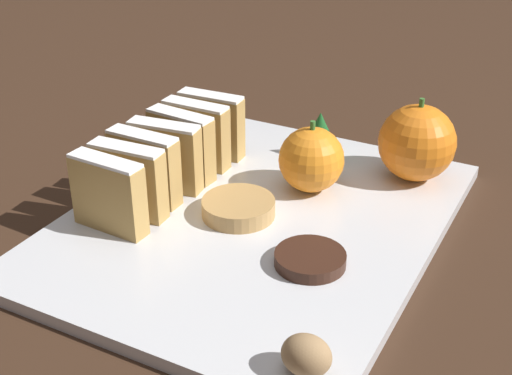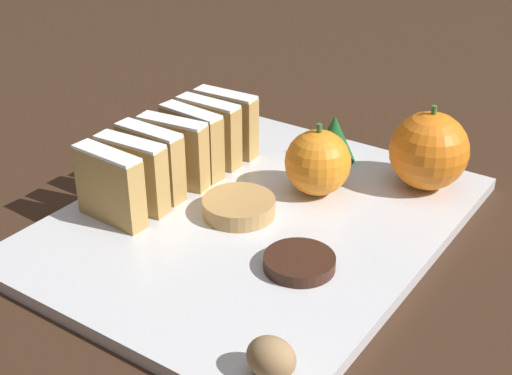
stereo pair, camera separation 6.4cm
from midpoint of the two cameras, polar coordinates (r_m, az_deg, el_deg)
The scene contains 15 objects.
ground_plane at distance 0.66m, azimuth -2.77°, elevation -3.29°, with size 6.00×6.00×0.00m, color #382316.
serving_platter at distance 0.65m, azimuth -2.79°, elevation -2.85°, with size 0.32×0.40×0.01m.
stollen_slice_front at distance 0.64m, azimuth -14.55°, elevation -0.61°, with size 0.07×0.02×0.07m.
stollen_slice_second at distance 0.66m, azimuth -12.93°, elevation 0.46°, with size 0.07×0.02×0.07m.
stollen_slice_third at distance 0.68m, azimuth -11.61°, elevation 1.53°, with size 0.07×0.02×0.07m.
stollen_slice_fourth at distance 0.69m, azimuth -9.89°, elevation 2.42°, with size 0.07×0.03×0.07m.
stollen_slice_fifth at distance 0.72m, azimuth -8.55°, elevation 3.33°, with size 0.07×0.03×0.07m.
stollen_slice_sixth at distance 0.74m, azimuth -7.29°, elevation 4.19°, with size 0.07×0.02×0.07m.
stollen_slice_back at distance 0.76m, azimuth -6.02°, elevation 4.98°, with size 0.07×0.02×0.07m.
orange_near at distance 0.68m, azimuth 1.80°, elevation 2.19°, with size 0.06×0.06×0.07m.
orange_far at distance 0.71m, azimuth 10.29°, elevation 3.49°, with size 0.08×0.08×0.08m.
walnut at distance 0.48m, azimuth 0.16°, elevation -13.42°, with size 0.03×0.03×0.03m.
chocolate_cookie at distance 0.58m, azimuth 1.23°, elevation -5.85°, with size 0.06×0.06×0.01m.
gingerbread_cookie at distance 0.65m, azimuth -4.22°, elevation -1.71°, with size 0.07×0.07×0.02m.
evergreen_sprig at distance 0.76m, azimuth 2.42°, elevation 4.27°, with size 0.05×0.05×0.05m.
Camera 1 is at (0.26, -0.50, 0.35)m, focal length 50.00 mm.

